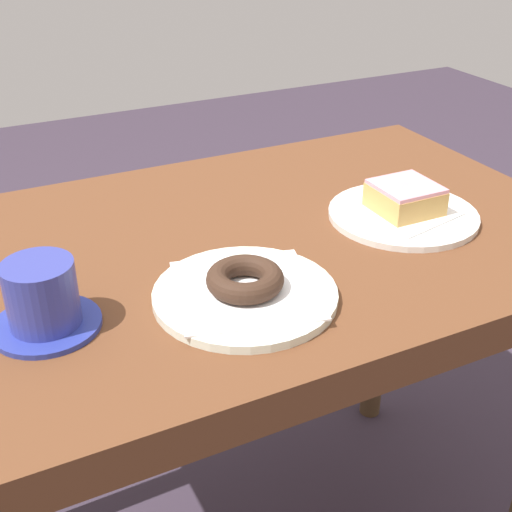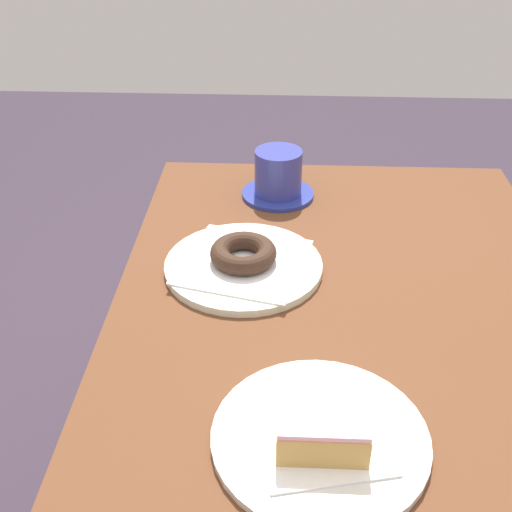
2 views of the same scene
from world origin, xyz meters
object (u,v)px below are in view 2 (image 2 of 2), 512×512
donut_chocolate_ring (243,253)px  donut_glazed_square (322,418)px  plate_chocolate_ring (243,266)px  coffee_cup (278,175)px  plate_glazed_square (320,438)px

donut_chocolate_ring → donut_glazed_square: (0.32, 0.10, 0.01)m
plate_chocolate_ring → coffee_cup: coffee_cup is taller
plate_chocolate_ring → donut_glazed_square: donut_glazed_square is taller
plate_glazed_square → coffee_cup: (-0.56, -0.06, 0.04)m
donut_chocolate_ring → coffee_cup: size_ratio=0.77×
plate_chocolate_ring → plate_glazed_square: bearing=17.5°
plate_glazed_square → donut_glazed_square: donut_glazed_square is taller
coffee_cup → donut_chocolate_ring: bearing=-11.2°
donut_chocolate_ring → coffee_cup: 0.24m
donut_chocolate_ring → coffee_cup: bearing=168.8°
donut_chocolate_ring → donut_glazed_square: bearing=17.5°
plate_chocolate_ring → donut_glazed_square: bearing=17.5°
plate_chocolate_ring → donut_chocolate_ring: 0.02m
donut_chocolate_ring → plate_glazed_square: size_ratio=0.42×
plate_chocolate_ring → coffee_cup: size_ratio=1.83×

